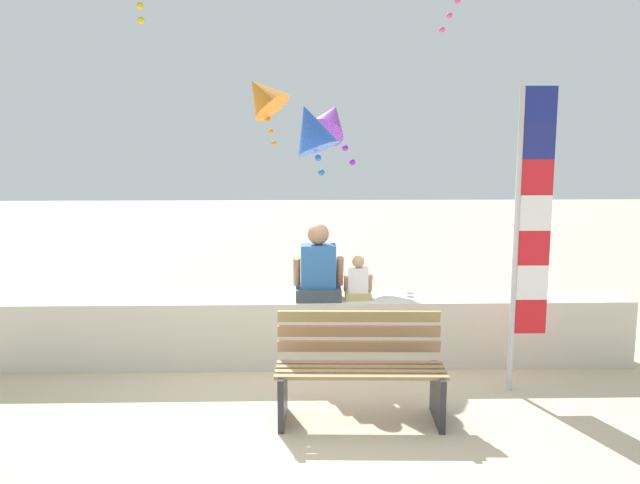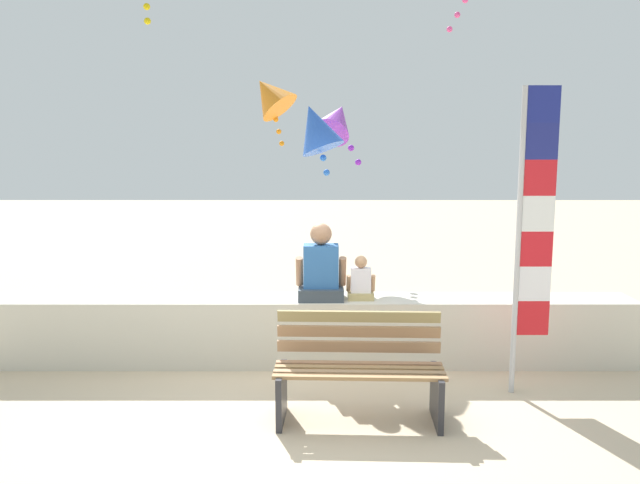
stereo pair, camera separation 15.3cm
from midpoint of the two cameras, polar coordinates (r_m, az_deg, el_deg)
The scene contains 9 objects.
ground_plane at distance 6.22m, azimuth -1.03°, elevation -13.57°, with size 40.00×40.00×0.00m, color #CAB494.
seawall_ledge at distance 7.10m, azimuth -0.92°, elevation -7.63°, with size 6.93×0.54×0.71m, color beige.
park_bench at distance 5.76m, azimuth 3.91°, elevation -11.13°, with size 1.45×0.66×0.88m.
person_adult at distance 6.91m, azimuth 0.48°, elevation -2.40°, with size 0.52×0.38×0.80m.
person_child at distance 6.96m, azimuth 3.92°, elevation -3.47°, with size 0.30×0.22×0.46m.
flag_banner at distance 6.35m, azimuth 18.07°, elevation 1.34°, with size 0.34×0.05×2.84m.
kite_orange at distance 10.01m, azimuth -4.14°, elevation 12.55°, with size 0.98×0.87×1.16m.
kite_blue at distance 7.86m, azimuth -0.01°, elevation 9.81°, with size 0.83×0.75×0.92m.
kite_purple at distance 8.62m, azimuth 1.73°, elevation 10.47°, with size 0.71×0.83×0.93m.
Camera 2 is at (0.16, -5.75, 2.38)m, focal length 37.16 mm.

